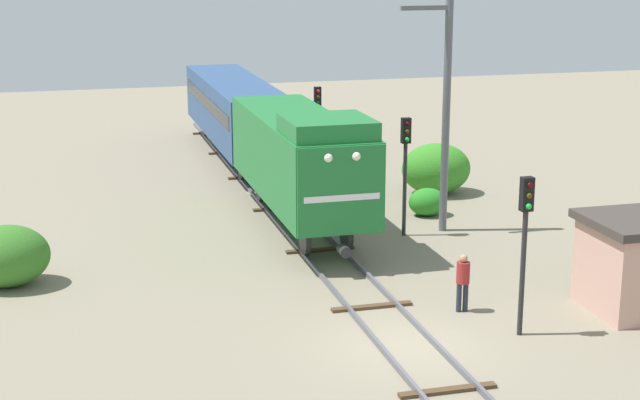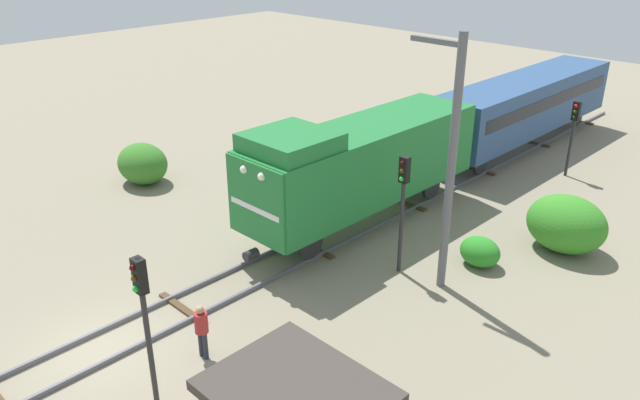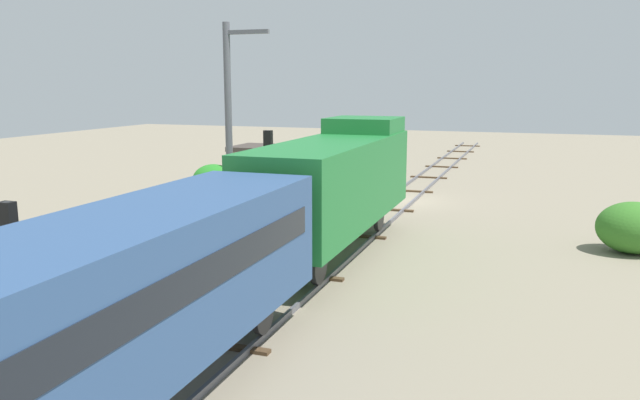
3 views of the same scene
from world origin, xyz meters
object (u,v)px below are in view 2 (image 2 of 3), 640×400
locomotive (360,161)px  traffic_signal_mid (403,194)px  catenary_mast (450,161)px  passenger_car_leading (526,102)px  worker_near_track (202,328)px  traffic_signal_far (574,124)px  traffic_signal_near (144,308)px

locomotive → traffic_signal_mid: (3.40, -1.74, 0.20)m
locomotive → catenary_mast: 5.43m
locomotive → passenger_car_leading: 13.34m
passenger_car_leading → worker_near_track: 22.89m
worker_near_track → traffic_signal_far: bearing=137.2°
worker_near_track → catenary_mast: size_ratio=0.20×
traffic_signal_near → traffic_signal_far: traffic_signal_near is taller
traffic_signal_far → traffic_signal_near: bearing=-91.0°
locomotive → catenary_mast: (4.94, -1.48, 1.70)m
traffic_signal_mid → worker_near_track: bearing=-97.5°
locomotive → worker_near_track: bearing=-75.6°
traffic_signal_far → catenary_mast: catenary_mast is taller
passenger_car_leading → traffic_signal_near: bearing=-82.6°
passenger_car_leading → traffic_signal_far: size_ratio=3.80×
passenger_car_leading → catenary_mast: catenary_mast is taller
worker_near_track → locomotive: bearing=155.0°
passenger_car_leading → worker_near_track: size_ratio=8.24×
traffic_signal_near → catenary_mast: bearing=80.1°
passenger_car_leading → traffic_signal_near: traffic_signal_near is taller
traffic_signal_near → catenary_mast: 10.19m
catenary_mast → passenger_car_leading: bearing=108.4°
traffic_signal_far → catenary_mast: 12.76m
traffic_signal_near → traffic_signal_mid: size_ratio=1.01×
traffic_signal_far → locomotive: bearing=-108.0°
worker_near_track → catenary_mast: bearing=122.8°
traffic_signal_far → traffic_signal_mid: bearing=-90.9°
traffic_signal_mid → worker_near_track: traffic_signal_mid is taller
traffic_signal_near → traffic_signal_far: (0.40, 22.48, -0.43)m
locomotive → worker_near_track: size_ratio=6.82×
passenger_car_leading → traffic_signal_far: bearing=-32.2°
locomotive → passenger_car_leading: size_ratio=0.83×
traffic_signal_mid → traffic_signal_far: (0.20, 12.80, -0.40)m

